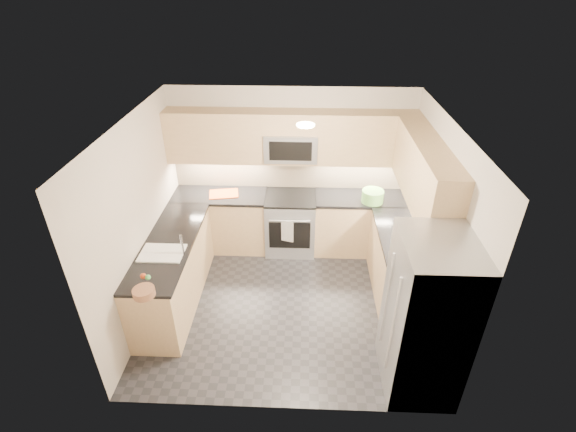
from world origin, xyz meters
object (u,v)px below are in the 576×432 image
at_px(utensil_bowl, 373,196).
at_px(fruit_basket, 144,292).
at_px(microwave, 291,146).
at_px(gas_range, 290,224).
at_px(cutting_board, 224,194).
at_px(refrigerator, 426,317).

height_order(utensil_bowl, fruit_basket, utensil_bowl).
relative_size(microwave, fruit_basket, 3.27).
distance_m(microwave, utensil_bowl, 1.40).
bearing_deg(gas_range, fruit_basket, -122.90).
xyz_separation_m(gas_range, fruit_basket, (-1.47, -2.27, 0.53)).
bearing_deg(cutting_board, refrigerator, -44.82).
height_order(utensil_bowl, cutting_board, utensil_bowl).
distance_m(gas_range, cutting_board, 1.13).
xyz_separation_m(cutting_board, fruit_basket, (-0.45, -2.30, 0.04)).
distance_m(refrigerator, fruit_basket, 2.92).
bearing_deg(refrigerator, fruit_basket, 176.88).
distance_m(gas_range, fruit_basket, 2.75).
xyz_separation_m(gas_range, microwave, (0.00, 0.12, 1.24)).
relative_size(utensil_bowl, fruit_basket, 1.37).
relative_size(refrigerator, cutting_board, 4.16).
distance_m(gas_range, utensil_bowl, 1.35).
height_order(refrigerator, cutting_board, refrigerator).
height_order(gas_range, refrigerator, refrigerator).
bearing_deg(microwave, utensil_bowl, -11.16).
xyz_separation_m(gas_range, utensil_bowl, (1.21, -0.11, 0.58)).
height_order(gas_range, microwave, microwave).
xyz_separation_m(gas_range, refrigerator, (1.45, -2.43, 0.45)).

